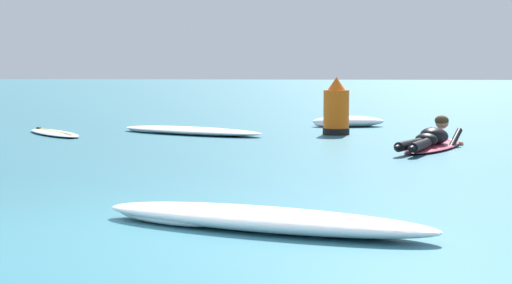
{
  "coord_description": "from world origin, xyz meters",
  "views": [
    {
      "loc": [
        1.5,
        -5.42,
        1.26
      ],
      "look_at": [
        0.33,
        5.01,
        0.26
      ],
      "focal_mm": 55.67,
      "sensor_mm": 36.0,
      "label": 1
    }
  ],
  "objects": [
    {
      "name": "ground_plane",
      "position": [
        0.0,
        10.0,
        0.0
      ],
      "size": [
        120.0,
        120.0,
        0.0
      ],
      "primitive_type": "plane",
      "color": "#2D6B7A"
    },
    {
      "name": "surfer_far",
      "position": [
        2.82,
        6.77,
        0.14
      ],
      "size": [
        1.37,
        2.47,
        0.54
      ],
      "color": "#E54C66",
      "rests_on": "ground"
    },
    {
      "name": "channel_marker_buoy",
      "position": [
        1.35,
        9.28,
        0.43
      ],
      "size": [
        0.5,
        0.5,
        1.06
      ],
      "color": "#EA5B0F",
      "rests_on": "ground"
    },
    {
      "name": "whitewater_mid_right",
      "position": [
        -1.34,
        9.07,
        0.06
      ],
      "size": [
        3.1,
        1.99,
        0.13
      ],
      "color": "white",
      "rests_on": "ground"
    },
    {
      "name": "whitewater_mid_left",
      "position": [
        0.89,
        0.57,
        0.08
      ],
      "size": [
        2.77,
        1.29,
        0.18
      ],
      "color": "white",
      "rests_on": "ground"
    },
    {
      "name": "drifting_surfboard",
      "position": [
        -3.84,
        8.66,
        0.03
      ],
      "size": [
        1.75,
        1.94,
        0.16
      ],
      "color": "silver",
      "rests_on": "ground"
    },
    {
      "name": "whitewater_front",
      "position": [
        1.58,
        11.24,
        0.1
      ],
      "size": [
        1.61,
        0.95,
        0.23
      ],
      "color": "white",
      "rests_on": "ground"
    }
  ]
}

